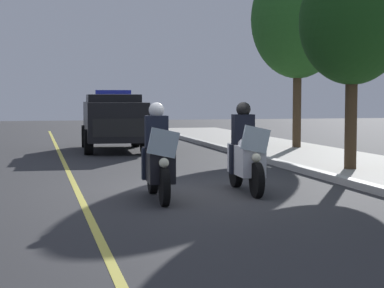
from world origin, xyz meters
name	(u,v)px	position (x,y,z in m)	size (l,w,h in m)	color
ground_plane	(198,193)	(0.00, 0.00, 0.00)	(80.00, 80.00, 0.00)	#333335
curb_strip	(356,184)	(0.00, 3.28, 0.07)	(48.00, 0.24, 0.15)	#B7B5AD
lane_stripe_center	(80,197)	(0.00, -2.20, 0.00)	(48.00, 0.12, 0.01)	#E0D14C
police_motorcycle_lead_left	(158,160)	(0.55, -0.86, 0.70)	(2.14, 0.59, 1.72)	black
police_motorcycle_lead_right	(246,156)	(0.05, 0.93, 0.70)	(2.14, 0.59, 1.72)	black
police_suv	(114,119)	(-10.47, -0.35, 1.07)	(4.99, 2.26, 2.05)	black
tree_mid_block	(353,23)	(-2.42, 4.36, 3.56)	(2.52, 2.52, 4.97)	#42301E
tree_far_back	(298,19)	(-9.14, 5.76, 4.44)	(3.18, 3.18, 6.36)	#4C3823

